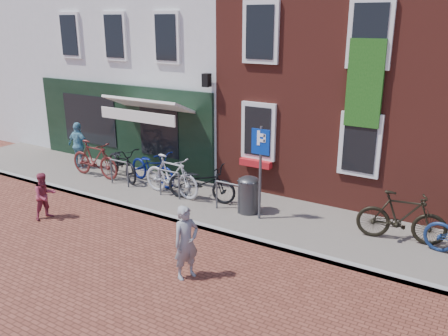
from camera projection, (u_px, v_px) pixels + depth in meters
The scene contains 16 objects.
ground at pixel (187, 225), 12.20m from camera, with size 80.00×80.00×0.00m, color brown.
sidewalk at pixel (248, 212), 12.90m from camera, with size 24.00×3.00×0.10m, color slate.
building_stucco at pixel (186, 36), 19.01m from camera, with size 8.00×8.00×9.00m, color silver.
building_brick_mid at pixel (358, 24), 15.36m from camera, with size 6.00×8.00×10.00m, color maroon.
filler_left at pixel (62, 33), 22.76m from camera, with size 7.00×8.00×9.00m, color silver.
litter_bin at pixel (249, 193), 12.65m from camera, with size 0.59×0.59×1.09m.
parking_sign at pixel (260, 157), 11.88m from camera, with size 0.50×0.07×2.49m.
woman at pixel (186, 243), 9.53m from camera, with size 0.58×0.38×1.58m, color gray.
boy at pixel (45, 196), 12.48m from camera, with size 0.62×0.48×1.28m, color #9A3346.
cafe_person at pixel (79, 145), 16.39m from camera, with size 0.96×0.40×1.65m, color #63A8BD.
bicycle_0 at pixel (122, 163), 15.34m from camera, with size 0.73×2.10×1.11m, color black.
bicycle_1 at pixel (95, 159), 15.51m from camera, with size 0.58×2.04×1.23m, color #571C19.
bicycle_2 at pixel (153, 167), 14.87m from camera, with size 0.73×2.10×1.11m, color #081359.
bicycle_3 at pixel (171, 176), 13.85m from camera, with size 0.58×2.04×1.23m, color #B3B3B5.
bicycle_4 at pixel (201, 182), 13.47m from camera, with size 0.73×2.10×1.11m, color black.
bicycle_5 at pixel (402, 217), 10.95m from camera, with size 0.58×2.04×1.23m, color black.
Camera 1 is at (6.67, -9.01, 5.13)m, focal length 37.45 mm.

